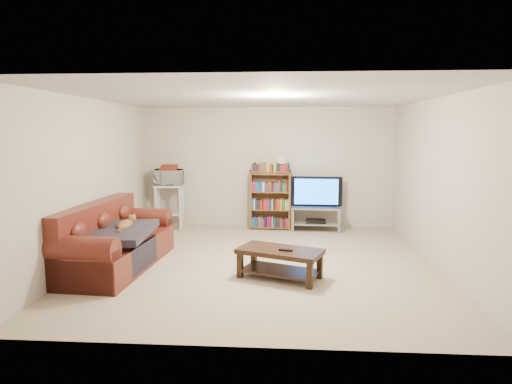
# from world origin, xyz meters

# --- Properties ---
(floor) EXTENTS (5.00, 5.00, 0.00)m
(floor) POSITION_xyz_m (0.00, 0.00, 0.00)
(floor) COLOR #C5B192
(floor) RESTS_ON ground
(ceiling) EXTENTS (5.00, 5.00, 0.00)m
(ceiling) POSITION_xyz_m (0.00, 0.00, 2.40)
(ceiling) COLOR white
(ceiling) RESTS_ON ground
(wall_back) EXTENTS (5.00, 0.00, 5.00)m
(wall_back) POSITION_xyz_m (0.00, 2.50, 1.20)
(wall_back) COLOR beige
(wall_back) RESTS_ON ground
(wall_front) EXTENTS (5.00, 0.00, 5.00)m
(wall_front) POSITION_xyz_m (0.00, -2.50, 1.20)
(wall_front) COLOR beige
(wall_front) RESTS_ON ground
(wall_left) EXTENTS (0.00, 5.00, 5.00)m
(wall_left) POSITION_xyz_m (-2.50, 0.00, 1.20)
(wall_left) COLOR beige
(wall_left) RESTS_ON ground
(wall_right) EXTENTS (0.00, 5.00, 5.00)m
(wall_right) POSITION_xyz_m (2.50, 0.00, 1.20)
(wall_right) COLOR beige
(wall_right) RESTS_ON ground
(sofa) EXTENTS (1.07, 2.20, 0.92)m
(sofa) POSITION_xyz_m (-2.11, -0.32, 0.32)
(sofa) COLOR #5A2017
(sofa) RESTS_ON floor
(blanket) EXTENTS (0.85, 1.09, 0.19)m
(blanket) POSITION_xyz_m (-1.93, -0.48, 0.54)
(blanket) COLOR #2B2832
(blanket) RESTS_ON sofa
(cat) EXTENTS (0.27, 0.60, 0.18)m
(cat) POSITION_xyz_m (-1.92, -0.28, 0.60)
(cat) COLOR brown
(cat) RESTS_ON sofa
(coffee_table) EXTENTS (1.21, 0.90, 0.39)m
(coffee_table) POSITION_xyz_m (0.28, -0.64, 0.27)
(coffee_table) COLOR black
(coffee_table) RESTS_ON floor
(remote) EXTENTS (0.18, 0.09, 0.02)m
(remote) POSITION_xyz_m (0.36, -0.72, 0.40)
(remote) COLOR black
(remote) RESTS_ON coffee_table
(tv_stand) EXTENTS (0.96, 0.47, 0.47)m
(tv_stand) POSITION_xyz_m (0.95, 2.15, 0.32)
(tv_stand) COLOR #999EA3
(tv_stand) RESTS_ON floor
(television) EXTENTS (1.02, 0.18, 0.58)m
(television) POSITION_xyz_m (0.95, 2.15, 0.76)
(television) COLOR black
(television) RESTS_ON tv_stand
(dvd_player) EXTENTS (0.39, 0.28, 0.06)m
(dvd_player) POSITION_xyz_m (0.95, 2.15, 0.19)
(dvd_player) COLOR black
(dvd_player) RESTS_ON tv_stand
(bookshelf) EXTENTS (0.81, 0.28, 1.16)m
(bookshelf) POSITION_xyz_m (0.07, 2.24, 0.60)
(bookshelf) COLOR brown
(bookshelf) RESTS_ON floor
(shelf_clutter) EXTENTS (0.59, 0.19, 0.28)m
(shelf_clutter) POSITION_xyz_m (0.16, 2.25, 1.27)
(shelf_clutter) COLOR silver
(shelf_clutter) RESTS_ON bookshelf
(microwave_stand) EXTENTS (0.59, 0.45, 0.88)m
(microwave_stand) POSITION_xyz_m (-1.94, 2.16, 0.56)
(microwave_stand) COLOR silver
(microwave_stand) RESTS_ON floor
(microwave) EXTENTS (0.58, 0.42, 0.30)m
(microwave) POSITION_xyz_m (-1.94, 2.16, 1.03)
(microwave) COLOR silver
(microwave) RESTS_ON microwave_stand
(game_boxes) EXTENTS (0.35, 0.31, 0.05)m
(game_boxes) POSITION_xyz_m (-1.94, 2.16, 1.21)
(game_boxes) COLOR maroon
(game_boxes) RESTS_ON microwave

